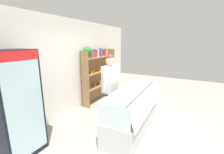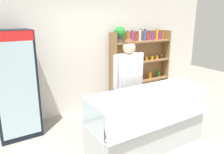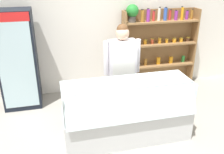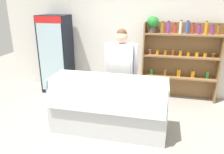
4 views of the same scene
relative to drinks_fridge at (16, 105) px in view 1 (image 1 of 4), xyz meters
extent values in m
plane|color=gray|center=(1.87, -1.61, -0.97)|extent=(12.00, 12.00, 0.00)
cube|color=white|center=(1.87, 0.43, 0.38)|extent=(6.80, 0.10, 2.70)
cube|color=black|center=(0.00, 0.01, 0.00)|extent=(0.71, 0.58, 1.94)
cube|color=silver|center=(0.00, -0.29, 0.00)|extent=(0.63, 0.01, 1.74)
cube|color=red|center=(0.00, -0.29, 0.88)|extent=(0.67, 0.01, 0.16)
cylinder|color=#2D8C38|center=(-0.22, -0.22, -0.61)|extent=(0.05, 0.05, 0.22)
cylinder|color=#2D8C38|center=(-0.07, -0.22, -0.63)|extent=(0.07, 0.07, 0.19)
cylinder|color=#2D8C38|center=(0.07, -0.22, -0.63)|extent=(0.06, 0.06, 0.19)
cylinder|color=red|center=(0.22, -0.22, -0.64)|extent=(0.05, 0.05, 0.17)
cylinder|color=orange|center=(-0.22, -0.22, -0.12)|extent=(0.06, 0.06, 0.17)
cylinder|color=purple|center=(-0.07, -0.22, -0.12)|extent=(0.06, 0.06, 0.18)
cylinder|color=orange|center=(0.07, -0.22, -0.12)|extent=(0.06, 0.06, 0.16)
cylinder|color=#9E6623|center=(0.22, -0.22, -0.11)|extent=(0.05, 0.05, 0.19)
cylinder|color=#9E6623|center=(-0.22, -0.22, 0.41)|extent=(0.06, 0.06, 0.21)
cylinder|color=#3356B2|center=(-0.07, -0.22, 0.38)|extent=(0.07, 0.07, 0.14)
cylinder|color=silver|center=(0.07, -0.22, 0.39)|extent=(0.06, 0.06, 0.16)
cylinder|color=#2D8C38|center=(0.22, -0.22, 0.40)|extent=(0.06, 0.06, 0.18)
cube|color=olive|center=(3.04, 0.31, -0.07)|extent=(1.72, 0.02, 1.80)
cube|color=olive|center=(2.19, 0.17, -0.07)|extent=(0.03, 0.28, 1.80)
cube|color=olive|center=(3.88, 0.17, -0.07)|extent=(0.03, 0.28, 1.80)
cube|color=olive|center=(3.04, 0.17, -0.43)|extent=(1.66, 0.28, 0.04)
cube|color=olive|center=(3.04, 0.17, 0.08)|extent=(1.66, 0.28, 0.04)
cube|color=olive|center=(3.04, 0.17, 0.58)|extent=(1.66, 0.28, 0.04)
cylinder|color=#4C4742|center=(2.36, 0.17, 0.66)|extent=(0.16, 0.16, 0.12)
sphere|color=#247E2D|center=(2.36, 0.17, 0.84)|extent=(0.27, 0.27, 0.27)
cylinder|color=#9E6623|center=(2.58, 0.14, 0.72)|extent=(0.08, 0.08, 0.24)
cylinder|color=black|center=(2.58, 0.17, 0.85)|extent=(0.05, 0.05, 0.02)
cylinder|color=purple|center=(2.71, 0.14, 0.73)|extent=(0.08, 0.08, 0.26)
cylinder|color=black|center=(2.71, 0.17, 0.86)|extent=(0.05, 0.05, 0.02)
cylinder|color=red|center=(2.86, 0.20, 0.70)|extent=(0.06, 0.06, 0.21)
cylinder|color=black|center=(2.86, 0.17, 0.82)|extent=(0.04, 0.04, 0.02)
cylinder|color=silver|center=(2.97, 0.19, 0.74)|extent=(0.06, 0.06, 0.28)
cylinder|color=black|center=(2.97, 0.17, 0.88)|extent=(0.04, 0.04, 0.02)
cylinder|color=#3356B2|center=(3.12, 0.18, 0.73)|extent=(0.08, 0.08, 0.27)
cylinder|color=black|center=(3.12, 0.17, 0.88)|extent=(0.05, 0.05, 0.02)
cylinder|color=red|center=(3.24, 0.20, 0.71)|extent=(0.06, 0.06, 0.22)
cylinder|color=black|center=(3.24, 0.17, 0.83)|extent=(0.04, 0.04, 0.02)
cylinder|color=purple|center=(3.36, 0.16, 0.70)|extent=(0.08, 0.08, 0.20)
cylinder|color=black|center=(3.36, 0.17, 0.81)|extent=(0.05, 0.05, 0.02)
cylinder|color=orange|center=(3.50, 0.14, 0.73)|extent=(0.06, 0.06, 0.27)
cylinder|color=black|center=(3.50, 0.17, 0.87)|extent=(0.04, 0.04, 0.02)
cylinder|color=purple|center=(3.64, 0.17, 0.69)|extent=(0.07, 0.07, 0.19)
cylinder|color=black|center=(3.64, 0.17, 0.80)|extent=(0.04, 0.04, 0.02)
cylinder|color=#9E6623|center=(3.76, 0.18, 0.70)|extent=(0.06, 0.06, 0.21)
cylinder|color=black|center=(3.76, 0.17, 0.82)|extent=(0.04, 0.04, 0.02)
cylinder|color=#BF4C2D|center=(2.33, 0.19, 0.14)|extent=(0.08, 0.08, 0.10)
cylinder|color=silver|center=(2.33, 0.17, 0.20)|extent=(0.08, 0.08, 0.01)
cylinder|color=orange|center=(2.51, 0.16, 0.14)|extent=(0.07, 0.07, 0.09)
cylinder|color=gold|center=(2.51, 0.17, 0.19)|extent=(0.07, 0.07, 0.01)
cylinder|color=orange|center=(2.69, 0.19, 0.14)|extent=(0.07, 0.07, 0.09)
cylinder|color=gold|center=(2.69, 0.17, 0.19)|extent=(0.07, 0.07, 0.01)
cylinder|color=#BF4C2D|center=(2.86, 0.18, 0.15)|extent=(0.07, 0.07, 0.11)
cylinder|color=gold|center=(2.86, 0.17, 0.21)|extent=(0.07, 0.07, 0.01)
cylinder|color=orange|center=(3.03, 0.17, 0.15)|extent=(0.07, 0.07, 0.11)
cylinder|color=gold|center=(3.03, 0.17, 0.21)|extent=(0.07, 0.07, 0.01)
cylinder|color=orange|center=(3.20, 0.17, 0.14)|extent=(0.07, 0.07, 0.09)
cylinder|color=gold|center=(3.20, 0.17, 0.19)|extent=(0.07, 0.07, 0.01)
cylinder|color=orange|center=(3.39, 0.17, 0.14)|extent=(0.09, 0.09, 0.08)
cylinder|color=gold|center=(3.39, 0.17, 0.18)|extent=(0.09, 0.09, 0.01)
cylinder|color=orange|center=(3.56, 0.17, 0.13)|extent=(0.09, 0.09, 0.08)
cylinder|color=gold|center=(3.56, 0.17, 0.18)|extent=(0.09, 0.09, 0.01)
cylinder|color=brown|center=(3.73, 0.19, 0.13)|extent=(0.09, 0.09, 0.08)
cylinder|color=gold|center=(3.73, 0.17, 0.18)|extent=(0.09, 0.09, 0.01)
cube|color=#2D8C38|center=(2.40, 0.17, -0.34)|extent=(0.06, 0.04, 0.14)
cube|color=#9E6623|center=(2.72, 0.17, -0.34)|extent=(0.06, 0.04, 0.15)
cube|color=orange|center=(3.04, 0.17, -0.33)|extent=(0.08, 0.04, 0.16)
cube|color=orange|center=(3.35, 0.17, -0.33)|extent=(0.08, 0.04, 0.15)
cube|color=#2D8C38|center=(3.67, 0.17, -0.34)|extent=(0.06, 0.04, 0.15)
cube|color=silver|center=(1.75, -1.57, -0.70)|extent=(2.04, 0.68, 0.55)
cube|color=white|center=(1.75, -1.57, -0.40)|extent=(1.98, 0.62, 0.03)
cube|color=silver|center=(1.75, -1.89, -0.20)|extent=(2.00, 0.16, 0.47)
cube|color=silver|center=(1.75, -1.52, 0.03)|extent=(2.00, 0.52, 0.01)
cube|color=silver|center=(0.74, -1.57, -0.20)|extent=(0.01, 0.64, 0.45)
cube|color=silver|center=(2.76, -1.57, -0.20)|extent=(0.01, 0.64, 0.45)
cube|color=tan|center=(0.95, -1.48, -0.36)|extent=(0.16, 0.12, 0.05)
cube|color=white|center=(0.95, -1.69, -0.36)|extent=(0.05, 0.03, 0.02)
cube|color=tan|center=(1.27, -1.48, -0.36)|extent=(0.16, 0.12, 0.05)
cube|color=white|center=(1.27, -1.69, -0.36)|extent=(0.05, 0.03, 0.02)
cube|color=tan|center=(1.59, -1.48, -0.36)|extent=(0.16, 0.14, 0.04)
cube|color=white|center=(1.59, -1.69, -0.36)|extent=(0.05, 0.03, 0.02)
cube|color=tan|center=(1.91, -1.48, -0.36)|extent=(0.17, 0.13, 0.05)
cube|color=white|center=(1.91, -1.69, -0.36)|extent=(0.05, 0.03, 0.02)
cube|color=beige|center=(2.23, -1.48, -0.36)|extent=(0.16, 0.13, 0.05)
cube|color=white|center=(2.23, -1.69, -0.36)|extent=(0.05, 0.03, 0.02)
cube|color=tan|center=(2.55, -1.48, -0.36)|extent=(0.16, 0.12, 0.05)
cube|color=white|center=(2.55, -1.69, -0.36)|extent=(0.05, 0.03, 0.02)
cylinder|color=#C1706B|center=(0.91, -1.67, -0.33)|extent=(0.18, 0.11, 0.11)
cylinder|color=tan|center=(1.13, -1.67, -0.31)|extent=(0.16, 0.16, 0.16)
cylinder|color=white|center=(2.26, -1.65, -0.27)|extent=(0.07, 0.07, 0.23)
cylinder|color=white|center=(2.36, -1.65, -0.28)|extent=(0.07, 0.07, 0.21)
cylinder|color=#383D51|center=(1.74, -0.90, -0.56)|extent=(0.13, 0.13, 0.82)
cylinder|color=#383D51|center=(1.95, -0.90, -0.56)|extent=(0.13, 0.13, 0.82)
cube|color=white|center=(1.85, -0.90, 0.18)|extent=(0.48, 0.24, 0.67)
cube|color=white|center=(1.85, -1.02, -0.18)|extent=(0.40, 0.01, 1.26)
cylinder|color=white|center=(1.56, -0.90, 0.22)|extent=(0.09, 0.09, 0.61)
cylinder|color=white|center=(2.13, -0.90, 0.22)|extent=(0.09, 0.09, 0.61)
sphere|color=#D8AD8E|center=(1.85, -0.90, 0.64)|extent=(0.23, 0.23, 0.23)
sphere|color=brown|center=(1.85, -0.89, 0.70)|extent=(0.20, 0.20, 0.20)
camera|label=1|loc=(-1.38, -2.66, 1.08)|focal=24.00mm
camera|label=2|loc=(-0.50, -4.06, 1.17)|focal=35.00mm
camera|label=3|loc=(0.69, -4.88, 1.65)|focal=40.00mm
camera|label=4|loc=(2.60, -4.97, 1.29)|focal=35.00mm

